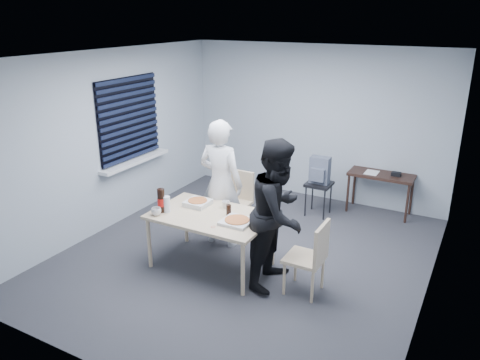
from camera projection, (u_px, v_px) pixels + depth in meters
The scene contains 19 objects.
room at pixel (131, 126), 7.10m from camera, with size 5.00×5.00×5.00m.
dining_table at pixel (211, 219), 5.80m from camera, with size 1.46×0.92×0.71m.
chair_far at pixel (238, 197), 6.87m from camera, with size 0.42×0.42×0.89m.
chair_right at pixel (312, 254), 5.25m from camera, with size 0.42×0.42×0.89m.
person_white at pixel (221, 184), 6.32m from camera, with size 0.65×0.42×1.77m, color silver.
person_black at pixel (278, 213), 5.38m from camera, with size 0.86×0.47×1.77m, color black.
side_table at pixel (381, 178), 7.40m from camera, with size 1.00×0.45×0.67m.
stool at pixel (319, 189), 7.39m from camera, with size 0.39×0.39×0.54m.
backpack at pixel (320, 171), 7.27m from camera, with size 0.31×0.22×0.43m.
pizza_box_a at pixel (198, 203), 6.05m from camera, with size 0.29×0.29×0.07m.
pizza_box_b at pixel (237, 221), 5.54m from camera, with size 0.35×0.35×0.05m.
mug_a at pixel (156, 212), 5.75m from camera, with size 0.12×0.12×0.10m, color silver.
mug_b at pixel (226, 205), 5.96m from camera, with size 0.10×0.10×0.09m, color silver.
cola_glass at pixel (229, 210), 5.74m from camera, with size 0.06×0.06×0.14m, color black.
soda_bottle at pixel (161, 201), 5.81m from camera, with size 0.10×0.10×0.30m.
plastic_cups at pixel (167, 204), 5.82m from camera, with size 0.09×0.09×0.21m, color silver.
rubber_band at pixel (213, 227), 5.44m from camera, with size 0.05×0.05×0.00m, color red.
papers at pixel (372, 173), 7.42m from camera, with size 0.20×0.27×0.00m, color white.
black_box at pixel (396, 174), 7.26m from camera, with size 0.14×0.10×0.06m, color black.
Camera 1 is at (2.60, -4.91, 3.07)m, focal length 35.00 mm.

